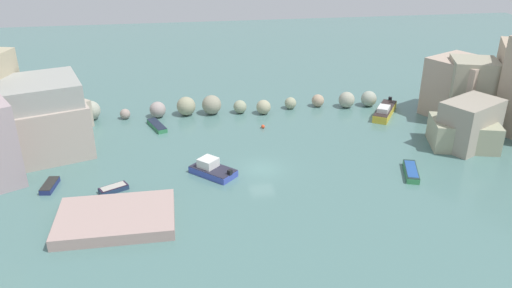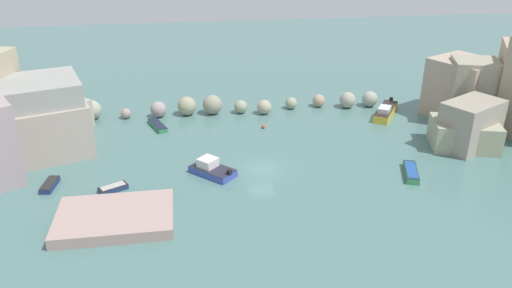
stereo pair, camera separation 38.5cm
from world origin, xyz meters
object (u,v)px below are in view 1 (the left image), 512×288
Objects in this scene: stone_dock at (116,218)px; moored_boat_1 at (82,230)px; moored_boat_4 at (114,189)px; moored_boat_6 at (50,186)px; moored_boat_3 at (212,169)px; moored_boat_2 at (157,126)px; moored_boat_5 at (385,111)px; channel_buoy at (263,126)px; moored_boat_0 at (411,171)px.

moored_boat_1 is (-2.64, -1.01, -0.26)m from stone_dock.
moored_boat_4 is 6.34m from moored_boat_6.
stone_dock reaches higher than moored_boat_4.
moored_boat_4 is (-9.55, -2.01, -0.28)m from moored_boat_3.
moored_boat_2 is 14.49m from moored_boat_3.
moored_boat_5 is 2.26× the size of moored_boat_6.
moored_boat_1 is 6.90m from moored_boat_4.
moored_boat_1 is at bearing -133.21° from channel_buoy.
moored_boat_2 is at bearing -104.11° from moored_boat_0.
stone_dock is 38.36m from moored_boat_5.
moored_boat_4 is (-3.71, -15.27, 0.01)m from moored_boat_2.
stone_dock is at bearing -109.50° from moored_boat_4.
moored_boat_5 reaches higher than moored_boat_4.
moored_boat_0 is at bearing 20.34° from moored_boat_5.
stone_dock is 5.70m from moored_boat_4.
moored_boat_0 is at bearing -29.68° from moored_boat_4.
moored_boat_4 reaches higher than channel_buoy.
stone_dock is 21.11m from moored_boat_2.
channel_buoy is 0.09× the size of moored_boat_3.
moored_boat_3 is 9.76m from moored_boat_4.
moored_boat_1 is 0.41× the size of moored_boat_5.
moored_boat_4 is at bearing 15.25° from moored_boat_1.
moored_boat_0 reaches higher than moored_boat_1.
moored_boat_1 is 9.26m from moored_boat_6.
moored_boat_2 is 16.88m from moored_boat_6.
moored_boat_2 is 1.54× the size of moored_boat_4.
moored_boat_5 reaches higher than moored_boat_1.
channel_buoy is 25.53m from moored_boat_6.
moored_boat_1 is 0.62× the size of moored_boat_2.
moored_boat_2 is 15.71m from moored_boat_4.
stone_dock is at bearing -24.40° from moored_boat_5.
moored_boat_6 reaches higher than channel_buoy.
moored_boat_3 reaches higher than moored_boat_0.
moored_boat_0 reaches higher than moored_boat_6.
moored_boat_6 is (-6.14, 1.57, -0.01)m from moored_boat_4.
channel_buoy is at bearing 49.68° from stone_dock.
moored_boat_6 is (-35.65, 2.71, -0.06)m from moored_boat_0.
moored_boat_6 is (-4.29, 8.21, 0.03)m from moored_boat_1.
moored_boat_2 is (2.92, 20.91, -0.23)m from stone_dock.
stone_dock is 3.27× the size of moored_boat_6.
moored_boat_4 is (-16.66, -13.06, 0.05)m from channel_buoy.
stone_dock is 1.99× the size of moored_boat_3.
moored_boat_5 is at bearing 32.41° from stone_dock.
moored_boat_0 is 29.54m from moored_boat_4.
stone_dock is 3.40× the size of moored_boat_4.
moored_boat_5 is at bearing -106.79° from moored_boat_3.
moored_boat_2 is 0.90× the size of moored_boat_3.
moored_boat_5 is at bearing 68.05° from moored_boat_2.
moored_boat_2 is (-25.81, 16.41, -0.06)m from moored_boat_0.
stone_dock is 29.07m from moored_boat_0.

